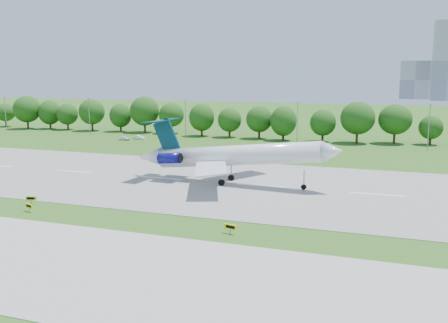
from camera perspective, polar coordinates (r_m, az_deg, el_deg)
ground at (r=75.90m, az=-15.83°, el=-5.49°), size 600.00×600.00×0.00m
runway at (r=96.71m, az=-7.27°, el=-1.91°), size 400.00×45.00×0.08m
tree_line at (r=157.96m, az=3.73°, el=4.92°), size 288.40×8.40×10.40m
light_poles at (r=149.13m, az=1.75°, el=4.70°), size 175.90×0.25×12.19m
airliner at (r=90.65m, az=0.35°, el=0.77°), size 39.78×28.77×11.68m
taxi_sign_left at (r=82.44m, az=-21.17°, el=-3.95°), size 1.69×0.64×1.20m
taxi_sign_centre at (r=77.94m, az=-21.39°, el=-4.76°), size 1.62×0.66×1.15m
taxi_sign_right at (r=62.71m, az=0.73°, el=-7.48°), size 1.73×0.57×1.22m
service_vehicle_a at (r=157.55m, az=-9.73°, el=2.74°), size 3.64×1.30×1.20m
service_vehicle_b at (r=156.00m, az=-11.35°, el=2.63°), size 3.84×1.99×1.25m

